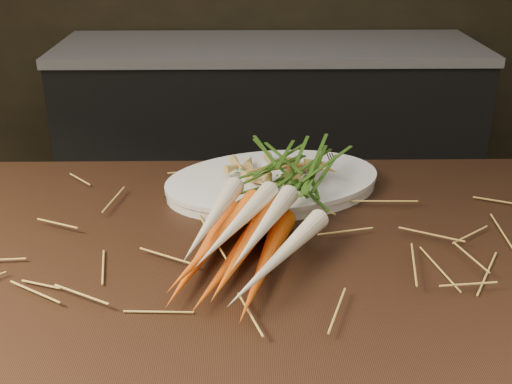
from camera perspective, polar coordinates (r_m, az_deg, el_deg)
The scene contains 6 objects.
back_counter at distance 2.95m, azimuth 1.12°, elevation 5.07°, with size 1.82×0.62×0.84m.
straw_bedding at distance 1.04m, azimuth -11.76°, elevation -3.94°, with size 1.40×0.60×0.02m, color #A38339, non-canonical shape.
root_veg_bunch at distance 1.05m, azimuth 0.97°, elevation -0.78°, with size 0.32×0.56×0.10m.
serving_platter at distance 1.20m, azimuth 1.52°, elevation 0.68°, with size 0.40×0.27×0.02m, color white, non-canonical shape.
roasted_veg_heap at distance 1.19m, azimuth 1.54°, elevation 2.14°, with size 0.20×0.14×0.04m, color #A77D40, non-canonical shape.
serving_fork at distance 1.23m, azimuth 8.09°, elevation 1.70°, with size 0.01×0.15×0.00m, color silver.
Camera 1 is at (0.20, -0.60, 1.39)m, focal length 45.00 mm.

